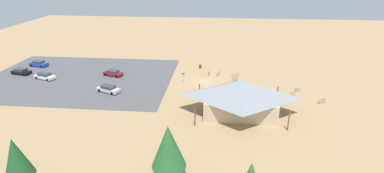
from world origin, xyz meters
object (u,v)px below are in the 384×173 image
visitor_near_lot (224,88)px  bicycle_purple_near_porch (234,80)px  bicycle_orange_yard_right (293,95)px  car_maroon_front_row (113,73)px  lot_sign (183,76)px  bicycle_red_edge_north (209,74)px  pine_far_east (16,157)px  pine_mideast (168,146)px  car_black_end_stall (21,71)px  bicycle_white_front_row (218,74)px  car_white_aisle_side (45,76)px  bicycle_green_yard_center (297,90)px  trash_bin (200,66)px  bicycle_yellow_back_row (235,75)px  bike_pavilion (240,95)px  car_silver_by_curb (108,89)px  bicycle_silver_by_bin (321,101)px  car_blue_mid_lot (39,64)px

visitor_near_lot → bicycle_purple_near_porch: bearing=-110.4°
bicycle_orange_yard_right → visitor_near_lot: size_ratio=0.86×
visitor_near_lot → car_maroon_front_row: bearing=-15.9°
lot_sign → bicycle_orange_yard_right: bearing=165.5°
bicycle_orange_yard_right → bicycle_red_edge_north: bicycle_red_edge_north is taller
pine_far_east → pine_mideast: (-15.67, -3.14, 0.23)m
car_black_end_stall → bicycle_orange_yard_right: bearing=173.3°
bicycle_white_front_row → car_maroon_front_row: 23.40m
bicycle_orange_yard_right → car_white_aisle_side: size_ratio=0.31×
lot_sign → bicycle_green_yard_center: bearing=172.8°
trash_bin → pine_far_east: bearing=68.5°
car_white_aisle_side → visitor_near_lot: size_ratio=2.74×
bicycle_yellow_back_row → bicycle_white_front_row: (3.72, -0.63, 0.01)m
pine_mideast → bicycle_white_front_row: pine_mideast is taller
car_black_end_stall → bike_pavilion: bearing=163.3°
bicycle_green_yard_center → car_silver_by_curb: 36.59m
bicycle_yellow_back_row → car_silver_by_curb: (24.79, 10.67, 0.36)m
trash_bin → visitor_near_lot: visitor_near_lot is taller
bike_pavilion → lot_sign: (10.88, -12.89, -1.89)m
bicycle_yellow_back_row → car_maroon_front_row: (26.99, 1.88, 0.32)m
pine_far_east → bicycle_yellow_back_row: pine_far_east is taller
trash_bin → bicycle_red_edge_north: bearing=116.3°
car_silver_by_curb → lot_sign: bearing=-154.9°
car_maroon_front_row → trash_bin: bearing=-159.9°
pine_far_east → bicycle_orange_yard_right: pine_far_east is taller
car_silver_by_curb → bicycle_green_yard_center: bearing=-174.4°
pine_far_east → bicycle_red_edge_north: pine_far_east is taller
pine_far_east → bicycle_yellow_back_row: bearing=-123.6°
pine_mideast → bicycle_orange_yard_right: size_ratio=4.49×
bicycle_green_yard_center → car_black_end_stall: 59.66m
lot_sign → car_white_aisle_side: bearing=1.9°
bicycle_white_front_row → car_maroon_front_row: size_ratio=0.33×
bicycle_yellow_back_row → bicycle_silver_by_bin: bearing=141.1°
car_black_end_stall → car_blue_mid_lot: car_blue_mid_lot is taller
car_maroon_front_row → car_white_aisle_side: 14.33m
bicycle_purple_near_porch → bicycle_green_yard_center: 12.70m
bicycle_purple_near_porch → car_white_aisle_side: (40.66, 2.56, 0.38)m
car_white_aisle_side → car_silver_by_curb: 17.04m
bicycle_purple_near_porch → bicycle_white_front_row: bicycle_purple_near_porch is taller
bicycle_white_front_row → car_black_end_stall: bearing=4.5°
trash_bin → bicycle_yellow_back_row: 9.50m
bicycle_silver_by_bin → bicycle_white_front_row: size_ratio=1.00×
car_blue_mid_lot → visitor_near_lot: size_ratio=2.60×
trash_bin → bicycle_white_front_row: size_ratio=0.57×
car_silver_by_curb → visitor_near_lot: bearing=-175.3°
bicycle_green_yard_center → car_black_end_stall: size_ratio=0.31×
bike_pavilion → bicycle_red_edge_north: (5.63, -17.62, -2.93)m
pine_far_east → bicycle_purple_near_porch: (-24.42, -34.47, -3.83)m
bicycle_green_yard_center → car_white_aisle_side: (52.55, -1.88, 0.39)m
bicycle_silver_by_bin → visitor_near_lot: bearing=-9.9°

